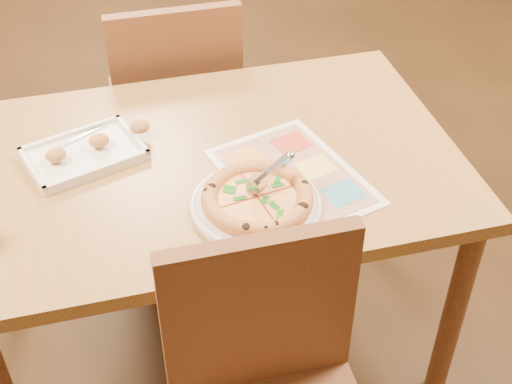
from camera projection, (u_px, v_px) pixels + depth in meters
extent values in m
plane|color=black|center=(219.00, 333.00, 2.33)|extent=(7.00, 7.00, 0.00)
cube|color=#A17D40|center=(210.00, 164.00, 1.87)|extent=(1.30, 0.85, 0.04)
cylinder|color=brown|center=(10.00, 214.00, 2.26)|extent=(0.06, 0.06, 0.68)
cylinder|color=brown|center=(454.00, 314.00, 1.95)|extent=(0.06, 0.06, 0.68)
cylinder|color=brown|center=(358.00, 158.00, 2.49)|extent=(0.06, 0.06, 0.68)
cube|color=brown|center=(259.00, 316.00, 1.51)|extent=(0.42, 0.04, 0.45)
cube|color=brown|center=(173.00, 103.00, 2.55)|extent=(0.42, 0.42, 0.04)
cube|color=brown|center=(178.00, 75.00, 2.27)|extent=(0.42, 0.04, 0.45)
cylinder|color=white|center=(256.00, 205.00, 1.71)|extent=(0.41, 0.41, 0.02)
cylinder|color=#D28347|center=(257.00, 200.00, 1.70)|extent=(0.26, 0.26, 0.01)
cylinder|color=#F6DC86|center=(257.00, 198.00, 1.69)|extent=(0.22, 0.22, 0.01)
torus|color=#D28347|center=(257.00, 197.00, 1.69)|extent=(0.27, 0.27, 0.04)
cylinder|color=silver|center=(258.00, 183.00, 1.67)|extent=(0.07, 0.03, 0.07)
cube|color=silver|center=(274.00, 170.00, 1.69)|extent=(0.10, 0.05, 0.05)
cube|color=silver|center=(84.00, 155.00, 1.86)|extent=(0.34, 0.28, 0.02)
cube|color=silver|center=(84.00, 152.00, 1.85)|extent=(0.13, 0.08, 0.00)
ellipsoid|color=#B37940|center=(56.00, 155.00, 1.81)|extent=(0.05, 0.04, 0.03)
ellipsoid|color=#B37940|center=(99.00, 141.00, 1.86)|extent=(0.05, 0.04, 0.03)
ellipsoid|color=#B37940|center=(140.00, 127.00, 1.91)|extent=(0.05, 0.04, 0.03)
cube|color=silver|center=(293.00, 176.00, 1.80)|extent=(0.40, 0.48, 0.00)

